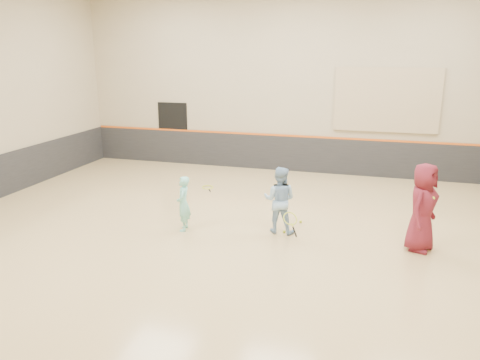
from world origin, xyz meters
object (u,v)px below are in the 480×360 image
(instructor, at_px, (280,200))
(young_man, at_px, (422,207))
(spare_racket, at_px, (208,186))
(girl, at_px, (183,204))

(instructor, distance_m, young_man, 3.00)
(young_man, bearing_deg, instructor, 110.12)
(young_man, distance_m, spare_racket, 6.57)
(instructor, height_order, young_man, young_man)
(young_man, height_order, spare_racket, young_man)
(instructor, height_order, spare_racket, instructor)
(girl, bearing_deg, instructor, 90.44)
(girl, relative_size, young_man, 0.69)
(spare_racket, bearing_deg, instructor, -46.17)
(spare_racket, bearing_deg, young_man, -27.80)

